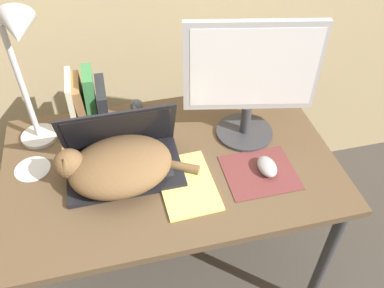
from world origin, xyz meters
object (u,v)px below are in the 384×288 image
laptop (123,158)px  cd_disc (32,169)px  notepad (187,184)px  desk_lamp (22,56)px  book_row (89,105)px  external_monitor (251,79)px  webcam (137,106)px  computer_mouse (267,166)px  cat (117,166)px

laptop → cd_disc: 0.31m
notepad → desk_lamp: bearing=143.9°
book_row → notepad: bearing=-52.3°
external_monitor → webcam: 0.46m
laptop → webcam: (0.08, 0.26, 0.00)m
external_monitor → computer_mouse: (0.01, -0.20, -0.22)m
computer_mouse → notepad: (-0.28, 0.00, -0.02)m
laptop → notepad: (0.19, -0.13, -0.04)m
cat → desk_lamp: desk_lamp is taller
laptop → desk_lamp: desk_lamp is taller
laptop → external_monitor: 0.50m
laptop → desk_lamp: 0.44m
laptop → computer_mouse: bearing=-15.4°
notepad → webcam: bearing=105.4°
book_row → external_monitor: bearing=-16.9°
external_monitor → notepad: (-0.26, -0.20, -0.24)m
laptop → cat: size_ratio=0.82×
cat → external_monitor: 0.52m
laptop → cat: bearing=-113.9°
external_monitor → notepad: size_ratio=1.65×
webcam → cd_disc: 0.44m
cat → webcam: cat is taller
book_row → cd_disc: (-0.22, -0.17, -0.11)m
webcam → desk_lamp: bearing=-168.2°
book_row → computer_mouse: bearing=-33.2°
cat → desk_lamp: size_ratio=0.89×
cat → notepad: bearing=-19.9°
notepad → cd_disc: size_ratio=2.27×
book_row → webcam: book_row is taller
desk_lamp → notepad: desk_lamp is taller
computer_mouse → cd_disc: 0.80m
cat → webcam: bearing=71.4°
computer_mouse → external_monitor: bearing=93.4°
cd_disc → book_row: bearing=38.6°
laptop → book_row: 0.26m
notepad → book_row: bearing=127.7°
external_monitor → notepad: 0.41m
computer_mouse → cd_disc: bearing=166.1°
desk_lamp → notepad: bearing=-36.1°
laptop → computer_mouse: 0.48m
desk_lamp → webcam: desk_lamp is taller
external_monitor → desk_lamp: 0.72m
external_monitor → book_row: external_monitor is taller
laptop → external_monitor: bearing=8.7°
cat → webcam: size_ratio=6.15×
computer_mouse → webcam: webcam is taller
notepad → cd_disc: bearing=159.1°
cd_disc → desk_lamp: bearing=66.7°
notepad → webcam: webcam is taller
desk_lamp → webcam: (0.33, 0.07, -0.31)m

